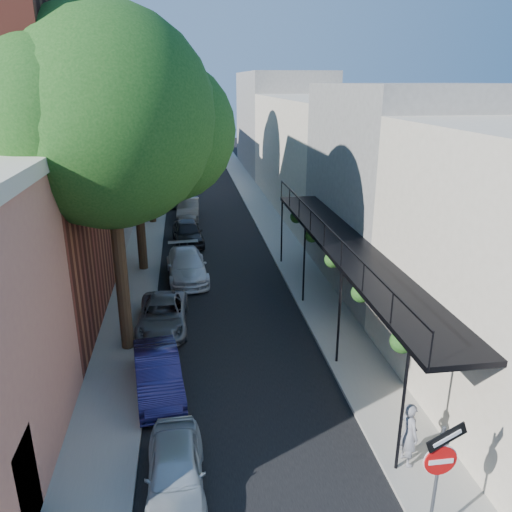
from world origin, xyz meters
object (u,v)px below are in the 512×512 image
object	(u,v)px
parked_car_a	(176,470)
sign_post	(440,465)
oak_mid	(141,127)
parked_car_e	(188,232)
oak_far	(152,95)
parked_car_c	(163,315)
oak_near	(122,122)
parked_car_b	(158,373)
pedestrian	(409,434)
parked_car_d	(187,266)
parked_car_g	(172,197)
parked_car_f	(188,209)

from	to	relation	value
parked_car_a	sign_post	bearing A→B (deg)	-23.87
oak_mid	parked_car_e	bearing A→B (deg)	64.09
oak_far	parked_car_c	distance (m)	17.59
oak_near	parked_car_e	bearing A→B (deg)	81.15
parked_car_b	pedestrian	world-z (taller)	pedestrian
parked_car_d	parked_car_a	bearing A→B (deg)	-95.75
parked_car_b	parked_car_e	xyz separation A→B (m)	(1.08, 14.89, 0.06)
parked_car_c	parked_car_g	size ratio (longest dim) A/B	0.93
oak_mid	parked_car_e	xyz separation A→B (m)	(1.90, 3.91, -6.37)
oak_far	pedestrian	xyz separation A→B (m)	(6.98, -24.11, -7.29)
sign_post	oak_far	bearing A→B (deg)	103.91
sign_post	parked_car_c	bearing A→B (deg)	118.74
parked_car_d	oak_far	bearing A→B (deg)	95.19
parked_car_g	parked_car_f	bearing A→B (deg)	-78.69
parked_car_a	parked_car_c	distance (m)	8.32
parked_car_f	parked_car_e	bearing A→B (deg)	-88.96
parked_car_d	pedestrian	world-z (taller)	pedestrian
parked_car_a	parked_car_c	bearing A→B (deg)	93.06
parked_car_e	pedestrian	bearing A→B (deg)	-80.48
parked_car_g	pedestrian	distance (m)	29.91
parked_car_a	parked_car_d	xyz separation A→B (m)	(0.41, 13.42, 0.08)
parked_car_e	sign_post	bearing A→B (deg)	-83.19
oak_mid	oak_far	distance (m)	9.12
parked_car_c	parked_car_f	size ratio (longest dim) A/B	0.96
parked_car_b	parked_car_g	world-z (taller)	parked_car_b
parked_car_c	parked_car_d	size ratio (longest dim) A/B	0.89
parked_car_c	parked_car_a	bearing A→B (deg)	-84.65
parked_car_a	parked_car_g	distance (m)	29.24
oak_mid	parked_car_b	size ratio (longest dim) A/B	2.67
parked_car_d	parked_car_c	bearing A→B (deg)	-104.81
parked_car_d	oak_near	bearing A→B (deg)	-109.40
parked_car_e	oak_mid	bearing A→B (deg)	-121.56
parked_car_b	oak_near	bearing A→B (deg)	97.15
oak_mid	parked_car_a	bearing A→B (deg)	-84.73
parked_car_e	parked_car_f	xyz separation A→B (m)	(0.12, 5.72, 0.00)
oak_mid	pedestrian	size ratio (longest dim) A/B	6.03
sign_post	parked_car_c	world-z (taller)	sign_post
oak_far	parked_car_a	size ratio (longest dim) A/B	3.52
oak_far	parked_car_d	size ratio (longest dim) A/B	2.64
parked_car_d	pedestrian	xyz separation A→B (m)	(5.25, -13.43, 0.31)
oak_near	parked_car_c	world-z (taller)	oak_near
parked_car_a	parked_car_b	bearing A→B (deg)	97.08
oak_far	parked_car_b	size ratio (longest dim) A/B	3.12
oak_far	pedestrian	distance (m)	26.13
parked_car_c	parked_car_e	size ratio (longest dim) A/B	0.99
oak_mid	parked_car_f	distance (m)	11.72
parked_car_c	parked_car_d	distance (m)	5.21
oak_near	parked_car_c	distance (m)	7.46
oak_near	parked_car_d	xyz separation A→B (m)	(1.74, 6.34, -7.22)
oak_far	oak_near	bearing A→B (deg)	-90.04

